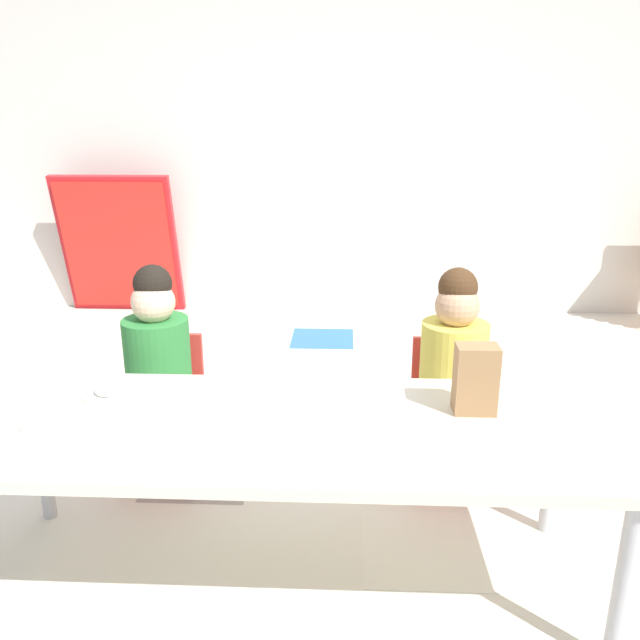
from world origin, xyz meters
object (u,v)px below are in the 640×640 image
Objects in this scene: folded_activity_table at (119,246)px; paper_bag_brown at (476,379)px; seated_child_near_camera at (158,356)px; craft_table at (283,435)px; paper_plate_near_edge at (110,394)px; paper_plate_center_table at (52,422)px; donut_powdered_on_plate at (110,389)px; seated_child_middle_seat at (453,360)px.

paper_bag_brown is at bearing -53.06° from folded_activity_table.
folded_activity_table is (-1.01, 2.39, -0.02)m from seated_child_near_camera.
folded_activity_table is (-1.57, 2.98, 0.01)m from craft_table.
seated_child_near_camera is at bearing 133.36° from craft_table.
folded_activity_table reaches higher than paper_plate_near_edge.
paper_bag_brown is 1.30m from paper_plate_center_table.
paper_bag_brown is (1.15, -0.49, 0.13)m from seated_child_near_camera.
paper_plate_center_table reaches higher than craft_table.
craft_table is at bearing -16.42° from paper_plate_near_edge.
paper_plate_center_table is at bearing -115.00° from donut_powdered_on_plate.
seated_child_near_camera is at bearing 84.53° from donut_powdered_on_plate.
paper_plate_center_table is (-1.31, -0.63, 0.02)m from seated_child_middle_seat.
folded_activity_table is (-2.18, 2.39, -0.02)m from seated_child_middle_seat.
donut_powdered_on_plate is at bearing 0.00° from paper_plate_near_edge.
craft_table is 9.24× the size of paper_bag_brown.
folded_activity_table reaches higher than paper_bag_brown.
paper_bag_brown is (-0.02, -0.49, 0.13)m from seated_child_middle_seat.
paper_plate_near_edge is (-0.60, 0.18, 0.05)m from craft_table.
paper_plate_near_edge is (-1.19, 0.07, -0.11)m from paper_bag_brown.
paper_plate_near_edge reaches higher than craft_table.
seated_child_near_camera is 5.10× the size of paper_plate_center_table.
paper_plate_center_table is at bearing -154.34° from seated_child_middle_seat.
folded_activity_table is at bearing 109.09° from donut_powdered_on_plate.
paper_bag_brown is at bearing 9.96° from craft_table.
craft_table is 0.62m from paper_bag_brown.
seated_child_near_camera reaches higher than craft_table.
craft_table is 2.22× the size of seated_child_near_camera.
paper_plate_near_edge is (-0.04, -0.42, 0.02)m from seated_child_near_camera.
donut_powdered_on_plate reaches higher than paper_plate_near_edge.
seated_child_near_camera and seated_child_middle_seat have the same top height.
donut_powdered_on_plate is (-0.04, -0.42, 0.04)m from seated_child_near_camera.
paper_plate_near_edge and paper_plate_center_table have the same top height.
paper_bag_brown is at bearing -3.46° from donut_powdered_on_plate.
donut_powdered_on_plate is (-0.60, 0.18, 0.07)m from craft_table.
paper_plate_center_table is (-0.70, -0.04, 0.05)m from craft_table.
seated_child_near_camera is 0.64m from paper_plate_center_table.
seated_child_near_camera is at bearing -67.07° from folded_activity_table.
seated_child_near_camera is at bearing 180.00° from seated_child_middle_seat.
craft_table is 0.63m from donut_powdered_on_plate.
craft_table is 11.30× the size of paper_plate_center_table.
seated_child_middle_seat reaches higher than craft_table.
craft_table is 3.37m from folded_activity_table.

